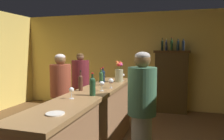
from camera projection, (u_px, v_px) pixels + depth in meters
The scene contains 21 objects.
wall_back at pixel (120, 60), 6.26m from camera, with size 5.97×0.12×2.65m, color #D8B457.
bar_counter at pixel (92, 126), 3.14m from camera, with size 0.54×3.11×1.04m.
display_cabinet at pixel (171, 80), 5.63m from camera, with size 0.89×0.38×1.61m.
wine_bottle_chardonnay at pixel (103, 76), 3.94m from camera, with size 0.07×0.07×0.28m.
wine_bottle_rose at pixel (92, 85), 2.80m from camera, with size 0.08×0.08×0.30m.
wine_bottle_syrah at pixel (81, 82), 3.14m from camera, with size 0.06×0.06×0.29m.
wine_bottle_riesling at pixel (101, 78), 3.63m from camera, with size 0.07×0.07×0.28m.
wine_glass_front at pixel (122, 75), 4.16m from camera, with size 0.08×0.08×0.14m.
wine_glass_mid at pixel (111, 81), 3.34m from camera, with size 0.08×0.08×0.15m.
wine_glass_rear at pixel (71, 90), 2.62m from camera, with size 0.06×0.06×0.14m.
wine_glass_spare at pixel (102, 84), 3.11m from camera, with size 0.08×0.08×0.14m.
flower_arrangement at pixel (119, 73), 3.99m from camera, with size 0.15×0.16×0.38m.
cheese_plate at pixel (55, 114), 1.99m from camera, with size 0.17×0.17×0.01m, color white.
display_bottle_left at pixel (162, 45), 5.62m from camera, with size 0.06×0.06×0.32m.
display_bottle_midleft at pixel (166, 45), 5.59m from camera, with size 0.07×0.07×0.30m.
display_bottle_center at pixel (172, 45), 5.55m from camera, with size 0.07×0.07×0.33m.
display_bottle_midright at pixel (178, 45), 5.51m from camera, with size 0.07×0.07×0.31m.
display_bottle_right at pixel (183, 45), 5.47m from camera, with size 0.07×0.07×0.31m.
patron_redhead at pixel (81, 84), 5.00m from camera, with size 0.40×0.40×1.55m.
patron_in_grey at pixel (61, 93), 3.99m from camera, with size 0.38×0.38×1.55m.
bartender at pixel (142, 108), 2.79m from camera, with size 0.37×0.37×1.60m.
Camera 1 is at (1.55, -2.80, 1.63)m, focal length 34.92 mm.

